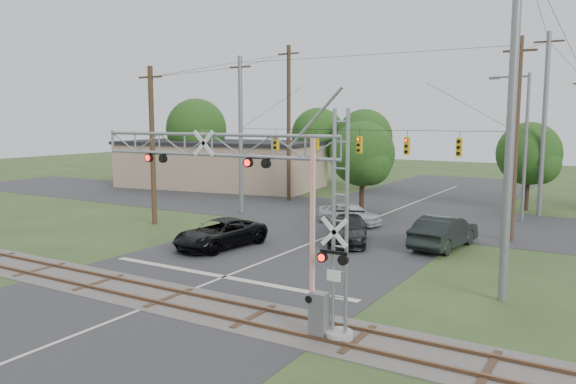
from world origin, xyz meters
The scene contains 14 objects.
ground centered at (0.00, 0.00, 0.00)m, with size 160.00×160.00×0.00m, color #2C451F.
road_main centered at (0.00, 10.00, 0.01)m, with size 14.00×90.00×0.02m, color #29292C.
road_cross centered at (0.00, 24.00, 0.01)m, with size 90.00×12.00×0.02m, color #29292C.
railroad_track centered at (0.00, 2.00, 0.03)m, with size 90.00×3.20×0.17m.
crossing_gantry centered at (4.39, 1.64, 4.48)m, with size 10.48×0.93×7.28m.
traffic_signal_span centered at (0.93, 20.00, 5.68)m, with size 19.34×0.36×11.50m.
pickup_black centered at (-3.76, 10.06, 0.77)m, with size 2.55×5.54×1.54m, color black.
car_dark centered at (1.71, 14.74, 0.75)m, with size 2.12×5.20×1.51m, color black.
sedan_silver centered at (-0.50, 19.72, 0.75)m, with size 1.77×4.39×1.49m, color silver.
suv_dark centered at (6.70, 16.27, 0.89)m, with size 1.89×5.42×1.79m, color black.
commercial_building centered at (-20.89, 32.31, 2.37)m, with size 21.53×13.31×4.72m.
streetlight centered at (8.87, 26.90, 5.60)m, with size 2.67×0.28×10.01m.
utility_poles centered at (2.58, 22.66, 6.27)m, with size 25.82×27.60×13.89m.
treeline centered at (-1.57, 35.48, 5.25)m, with size 56.99×21.78×9.16m.
Camera 1 is at (14.87, -13.69, 6.96)m, focal length 35.00 mm.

